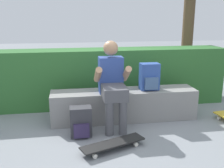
{
  "coord_description": "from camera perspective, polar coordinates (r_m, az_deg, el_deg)",
  "views": [
    {
      "loc": [
        -0.81,
        -3.43,
        1.57
      ],
      "look_at": [
        -0.2,
        0.27,
        0.59
      ],
      "focal_mm": 43.21,
      "sensor_mm": 36.0,
      "label": 1
    }
  ],
  "objects": [
    {
      "name": "person_skater",
      "position": [
        3.75,
        0.07,
        0.52
      ],
      "size": [
        0.49,
        0.62,
        1.21
      ],
      "color": "#2D4793",
      "rests_on": "ground"
    },
    {
      "name": "hedge_row",
      "position": [
        4.7,
        -3.6,
        1.36
      ],
      "size": [
        4.56,
        0.53,
        0.99
      ],
      "color": "#2F662E",
      "rests_on": "ground"
    },
    {
      "name": "backpack_on_bench",
      "position": [
        4.08,
        7.93,
        1.47
      ],
      "size": [
        0.28,
        0.23,
        0.4
      ],
      "color": "#2D4C99",
      "rests_on": "bench_main"
    },
    {
      "name": "skateboard_near_person",
      "position": [
        3.27,
        0.21,
        -12.51
      ],
      "size": [
        0.82,
        0.47,
        0.09
      ],
      "color": "black",
      "rests_on": "ground"
    },
    {
      "name": "backpack_on_ground",
      "position": [
        3.58,
        -6.59,
        -8.07
      ],
      "size": [
        0.28,
        0.23,
        0.4
      ],
      "color": "#333338",
      "rests_on": "ground"
    },
    {
      "name": "bench_main",
      "position": [
        4.11,
        2.56,
        -4.42
      ],
      "size": [
        2.18,
        0.44,
        0.46
      ],
      "color": "gray",
      "rests_on": "ground"
    },
    {
      "name": "ground_plane",
      "position": [
        3.86,
        3.66,
        -9.4
      ],
      "size": [
        24.0,
        24.0,
        0.0
      ],
      "primitive_type": "plane",
      "color": "gray"
    }
  ]
}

